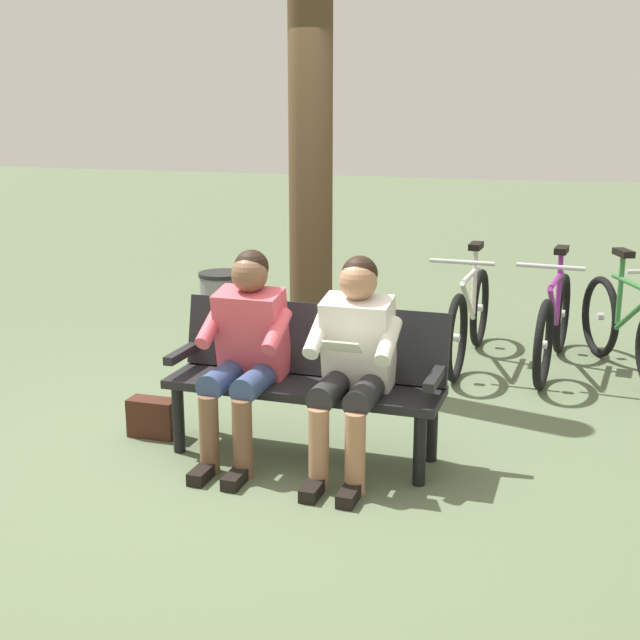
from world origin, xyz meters
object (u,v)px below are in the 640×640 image
Objects in this scene: handbag at (153,418)px; litter_bin at (223,320)px; bench at (308,369)px; bicycle_purple at (469,318)px; person_reading at (353,356)px; person_companion at (245,346)px; bicycle_orange at (628,329)px; bicycle_red at (553,324)px; tree_trunk at (311,161)px.

litter_bin reaches higher than handbag.
bench is 0.95× the size of bicycle_purple.
person_reading is (-0.32, 0.16, 0.16)m from bench.
person_companion reaches higher than handbag.
bicycle_orange is (-1.80, -2.16, -0.15)m from bench.
person_reading is 0.71× the size of bicycle_red.
litter_bin is (0.21, -1.48, 0.26)m from handbag.
person_companion is at bearing 94.56° from tree_trunk.
person_companion is 1.76m from tree_trunk.
handbag is 0.18× the size of bicycle_purple.
bicycle_red is (-1.58, -2.30, -0.30)m from person_companion.
person_reading is 0.77× the size of bicycle_orange.
bicycle_purple is at bearing -112.48° from person_companion.
bicycle_red is (-2.45, -0.75, -0.02)m from litter_bin.
person_reading is 1.00× the size of person_companion.
tree_trunk reaches higher than bicycle_red.
litter_bin is (0.76, -0.08, -1.24)m from tree_trunk.
bench is 1.77m from tree_trunk.
litter_bin is at bearing -61.06° from person_companion.
bicycle_purple reaches higher than litter_bin.
person_reading is 1.60× the size of litter_bin.
person_companion reaches higher than bicycle_red.
person_reading is 4.00× the size of handbag.
bench is 5.34× the size of handbag.
bicycle_red is at bearing -135.27° from handbag.
bicycle_red is at bearing -153.95° from tree_trunk.
person_reading is 2.77m from bicycle_orange.
bicycle_orange is 0.54m from bicycle_red.
litter_bin is at bearing -98.87° from bicycle_orange.
bicycle_purple is at bearing -142.19° from tree_trunk.
handbag is 1.51m from litter_bin.
person_companion is 2.48m from bicycle_purple.
litter_bin is at bearing -49.75° from bench.
bicycle_purple reaches higher than handbag.
litter_bin is at bearing -69.06° from bicycle_red.
bicycle_purple is (-1.60, -2.21, 0.24)m from handbag.
tree_trunk is at bearing -50.88° from bicycle_purple.
handbag is 2.12m from tree_trunk.
tree_trunk is (0.44, -1.31, 1.11)m from bench.
person_reading is at bearing 152.78° from bench.
bench is at bearing -63.07° from bicycle_orange.
person_reading is at bearing 134.29° from litter_bin.
tree_trunk reaches higher than bicycle_purple.
bench is at bearing -174.93° from handbag.
person_reading is at bearing -55.76° from bicycle_orange.
person_companion is at bearing -30.38° from bicycle_red.
person_companion is at bearing -0.05° from person_reading.
tree_trunk reaches higher than person_companion.
litter_bin is (1.51, -1.55, -0.29)m from person_reading.
person_companion is at bearing 27.13° from bench.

